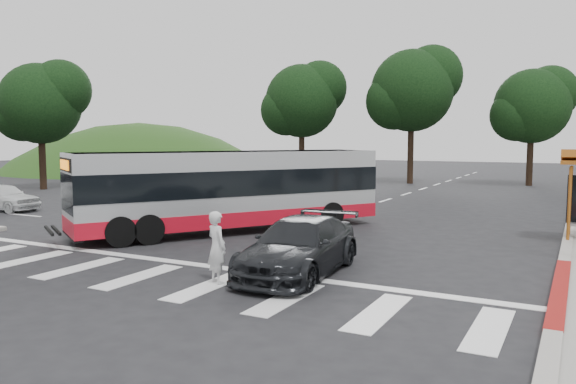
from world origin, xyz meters
The scene contains 13 objects.
ground centered at (0.00, 0.00, 0.00)m, with size 140.00×140.00×0.00m, color black.
curb_east centered at (9.00, 8.00, 0.07)m, with size 0.30×40.00×0.15m, color #9E9991.
curb_east_red centered at (9.00, -2.00, 0.08)m, with size 0.32×6.00×0.15m, color maroon.
hillside_nw centered at (-32.00, 30.00, 0.00)m, with size 44.00×44.00×10.00m, color #264215.
crosswalk_ladder centered at (0.00, -5.00, 0.01)m, with size 18.00×2.60×0.01m, color silver.
tree_north_a centered at (-1.92, 26.07, 6.92)m, with size 6.60×6.15×10.17m.
tree_north_b centered at (6.07, 28.06, 5.66)m, with size 5.72×5.33×8.43m.
tree_north_c centered at (-9.92, 24.06, 6.29)m, with size 6.16×5.74×9.30m.
tree_west_a centered at (-21.93, 10.06, 5.66)m, with size 5.72×5.33×8.43m.
transit_bus centered at (-1.75, 1.69, 1.43)m, with size 2.39×11.05×2.86m, color #ABAEB0, non-canonical shape.
pedestrian centered at (2.01, -4.61, 0.83)m, with size 0.61×0.40×1.66m, color silver.
dark_sedan centered at (3.28, -2.95, 0.68)m, with size 1.91×4.70×1.36m, color black.
west_car_white centered at (-14.30, 1.61, 0.63)m, with size 1.50×3.72×1.27m, color silver.
Camera 1 is at (9.31, -15.00, 3.29)m, focal length 35.00 mm.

